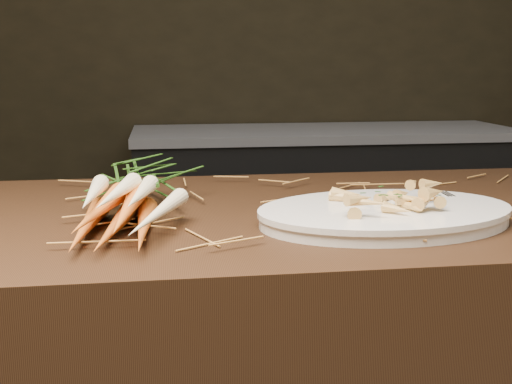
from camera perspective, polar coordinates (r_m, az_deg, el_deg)
The scene contains 6 objects.
back_counter at distance 3.15m, azimuth 6.07°, elevation -1.98°, with size 1.82×0.62×0.84m.
straw_bedding at distance 1.21m, azimuth 14.71°, elevation -0.62°, with size 1.40×0.60×0.02m, color olive, non-canonical shape.
root_veg_bunch at distance 1.08m, azimuth -11.06°, elevation 0.02°, with size 0.19×0.49×0.09m.
serving_platter at distance 1.05m, azimuth 11.42°, elevation -2.14°, with size 0.42×0.28×0.02m, color white, non-canonical shape.
roasted_veg_heap at distance 1.04m, azimuth 11.49°, elevation -0.32°, with size 0.20×0.15×0.05m, color gold, non-canonical shape.
serving_fork at distance 1.11m, azimuth 18.75°, elevation -1.17°, with size 0.01×0.16×0.00m, color silver.
Camera 1 is at (-0.47, -0.79, 1.16)m, focal length 45.00 mm.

